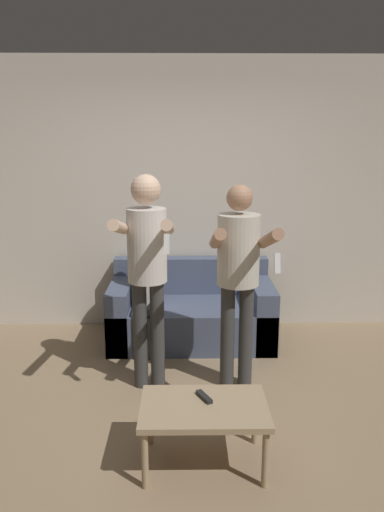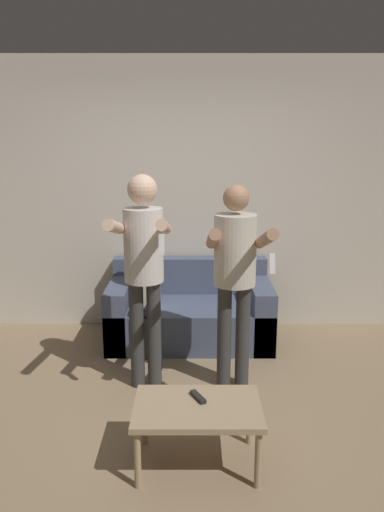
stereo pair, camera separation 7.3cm
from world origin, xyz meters
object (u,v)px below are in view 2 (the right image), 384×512
person_standing_left (146,259)px  person_seated (147,284)px  person_standing_right (237,265)px  coffee_table (200,412)px  couch (192,314)px  remote_on_table (200,397)px

person_standing_left → person_seated: 0.90m
person_standing_right → person_seated: bearing=133.8°
person_standing_left → person_seated: size_ratio=1.48×
person_standing_left → coffee_table: bearing=-67.7°
person_standing_left → person_seated: bearing=95.3°
person_standing_right → person_seated: (-0.76, 0.79, -0.39)m
couch → remote_on_table: bearing=-88.3°
person_standing_right → person_seated: 1.16m
person_standing_left → person_standing_right: person_standing_left is taller
couch → person_seated: 0.57m
person_standing_right → remote_on_table: bearing=-108.1°
person_standing_left → coffee_table: 1.25m
couch → remote_on_table: size_ratio=10.28×
person_standing_left → person_standing_right: 0.69m
couch → person_standing_left: bearing=-109.6°
person_seated → couch: bearing=23.1°
person_standing_right → coffee_table: bearing=-106.9°
couch → coffee_table: couch is taller
coffee_table → person_standing_right: bearing=73.1°
remote_on_table → person_seated: bearing=105.7°
person_standing_right → person_seated: person_standing_right is taller
person_standing_right → person_standing_left: bearing=179.5°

